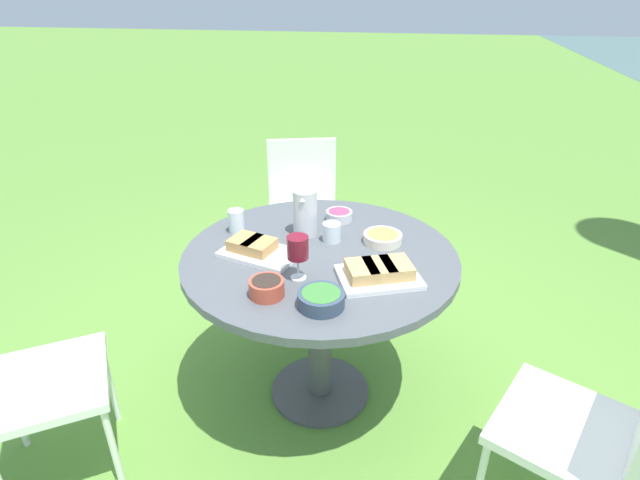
% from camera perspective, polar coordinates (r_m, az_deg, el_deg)
% --- Properties ---
extents(ground_plane, '(40.00, 40.00, 0.00)m').
position_cam_1_polar(ground_plane, '(2.53, 0.00, -16.87)').
color(ground_plane, '#5B8C38').
extents(dining_table, '(1.15, 1.15, 0.77)m').
position_cam_1_polar(dining_table, '(2.14, 0.00, -4.36)').
color(dining_table, '#4C4C51').
rests_on(dining_table, ground_plane).
extents(chair_near_left, '(0.60, 0.59, 0.89)m').
position_cam_1_polar(chair_near_left, '(2.14, -31.41, -12.91)').
color(chair_near_left, white).
rests_on(chair_near_left, ground_plane).
extents(chair_near_right, '(0.58, 0.57, 0.89)m').
position_cam_1_polar(chair_near_right, '(1.89, 29.18, -17.92)').
color(chair_near_right, white).
rests_on(chair_near_right, ground_plane).
extents(chair_far_back, '(0.53, 0.54, 0.89)m').
position_cam_1_polar(chair_far_back, '(3.23, -1.91, 4.69)').
color(chair_far_back, white).
rests_on(chair_far_back, ground_plane).
extents(water_pitcher, '(0.11, 0.11, 0.21)m').
position_cam_1_polar(water_pitcher, '(2.19, -1.73, 3.16)').
color(water_pitcher, silver).
rests_on(water_pitcher, dining_table).
extents(wine_glass, '(0.08, 0.08, 0.18)m').
position_cam_1_polar(wine_glass, '(1.84, -2.56, -1.00)').
color(wine_glass, silver).
rests_on(wine_glass, dining_table).
extents(platter_bread_main, '(0.31, 0.36, 0.07)m').
position_cam_1_polar(platter_bread_main, '(1.89, 6.76, -3.70)').
color(platter_bread_main, white).
rests_on(platter_bread_main, dining_table).
extents(platter_charcuterie, '(0.27, 0.35, 0.07)m').
position_cam_1_polar(platter_charcuterie, '(2.06, -7.33, -1.01)').
color(platter_charcuterie, white).
rests_on(platter_charcuterie, dining_table).
extents(bowl_fries, '(0.17, 0.17, 0.04)m').
position_cam_1_polar(bowl_fries, '(2.16, 7.18, 0.29)').
color(bowl_fries, beige).
rests_on(bowl_fries, dining_table).
extents(bowl_salad, '(0.16, 0.16, 0.06)m').
position_cam_1_polar(bowl_salad, '(1.73, 0.13, -6.72)').
color(bowl_salad, '#334256').
rests_on(bowl_salad, dining_table).
extents(bowl_olives, '(0.13, 0.13, 0.06)m').
position_cam_1_polar(bowl_olives, '(1.79, -6.12, -5.36)').
color(bowl_olives, '#B74733').
rests_on(bowl_olives, dining_table).
extents(bowl_dip_red, '(0.12, 0.12, 0.05)m').
position_cam_1_polar(bowl_dip_red, '(2.35, 2.20, 2.86)').
color(bowl_dip_red, silver).
rests_on(bowl_dip_red, dining_table).
extents(cup_water_near, '(0.08, 0.08, 0.08)m').
position_cam_1_polar(cup_water_near, '(2.15, 1.34, 0.90)').
color(cup_water_near, silver).
rests_on(cup_water_near, dining_table).
extents(cup_water_far, '(0.07, 0.07, 0.11)m').
position_cam_1_polar(cup_water_far, '(2.25, -9.54, 2.12)').
color(cup_water_far, silver).
rests_on(cup_water_far, dining_table).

